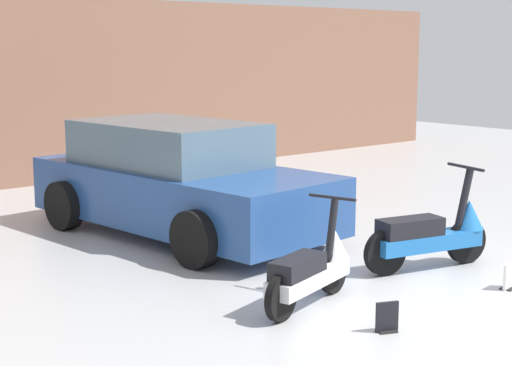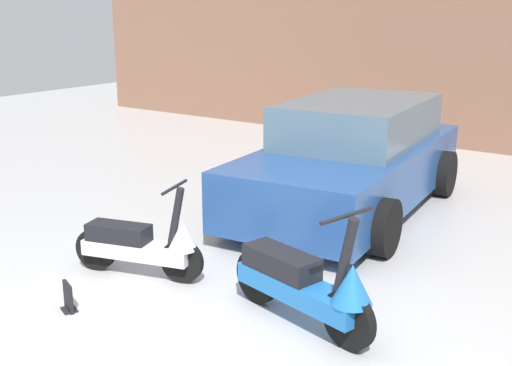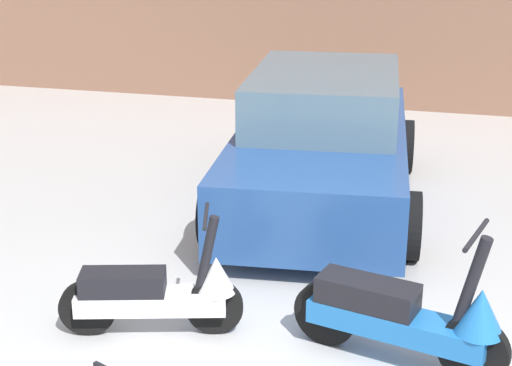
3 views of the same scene
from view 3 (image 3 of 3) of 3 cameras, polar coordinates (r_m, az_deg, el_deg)
name	(u,v)px [view 3 (image 3 of 3)]	position (r m, az deg, el deg)	size (l,w,h in m)	color
wall_back	(414,8)	(12.69, 11.44, 12.34)	(19.60, 0.12, 3.22)	#845B47
scooter_front_left	(159,292)	(5.97, -7.09, -7.88)	(1.36, 0.65, 0.97)	black
scooter_front_right	(407,315)	(5.62, 10.95, -9.42)	(1.55, 0.69, 1.10)	black
car_rear_left	(322,142)	(8.51, 4.86, 2.99)	(2.35, 4.35, 1.42)	navy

